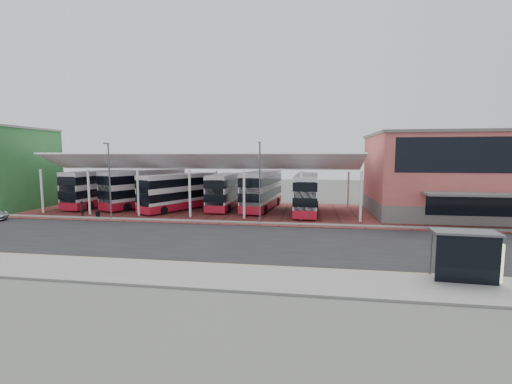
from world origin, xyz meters
TOP-DOWN VIEW (x-y plane):
  - ground at (0.00, 0.00)m, footprint 140.00×140.00m
  - road at (0.00, -1.00)m, footprint 120.00×14.00m
  - forecourt at (2.00, 13.00)m, footprint 72.00×16.00m
  - sidewalk at (0.00, -9.00)m, footprint 120.00×4.00m
  - north_kerb at (0.00, 6.20)m, footprint 120.00×0.80m
  - yellow_line_near at (0.00, -7.00)m, footprint 120.00×0.12m
  - yellow_line_far at (0.00, -6.70)m, footprint 120.00×0.12m
  - canopy at (-6.00, 13.94)m, footprint 37.00×11.63m
  - terminal at (23.00, 13.92)m, footprint 18.40×14.40m
  - shop_green at (-30.00, 10.97)m, footprint 6.40×10.20m
  - lamp_west at (-14.00, 6.27)m, footprint 0.16×0.90m
  - lamp_east at (2.00, 6.27)m, footprint 0.16×0.90m
  - bus_0 at (-20.74, 14.85)m, footprint 3.76×11.61m
  - bus_1 at (-14.34, 14.82)m, footprint 7.51×11.69m
  - bus_2 at (-9.06, 13.06)m, footprint 6.97×10.79m
  - bus_3 at (-3.60, 15.34)m, footprint 2.87×10.71m
  - bus_4 at (1.02, 15.35)m, footprint 3.94×11.73m
  - bus_5 at (6.54, 13.20)m, footprint 2.96×10.97m
  - pedestrian at (-18.03, 7.27)m, footprint 0.56×0.70m
  - suitcase at (-15.99, 6.93)m, footprint 0.35×0.25m
  - bus_shelter at (15.20, -8.01)m, footprint 3.38×1.70m

SIDE VIEW (x-z plane):
  - ground at x=0.00m, z-range 0.00..0.00m
  - road at x=0.00m, z-range 0.00..0.02m
  - yellow_line_near at x=0.00m, z-range 0.02..0.03m
  - yellow_line_far at x=0.00m, z-range 0.02..0.03m
  - forecourt at x=2.00m, z-range 0.00..0.06m
  - sidewalk at x=0.00m, z-range 0.00..0.14m
  - north_kerb at x=0.00m, z-range 0.00..0.14m
  - suitcase at x=-15.99m, z-range 0.06..0.66m
  - pedestrian at x=-18.03m, z-range 0.06..1.73m
  - bus_shelter at x=15.20m, z-range 0.47..3.11m
  - bus_3 at x=-3.60m, z-range 0.05..4.44m
  - bus_2 at x=-9.06m, z-range 0.05..4.49m
  - bus_5 at x=6.54m, z-range 0.05..4.54m
  - bus_0 at x=-20.74m, z-range 0.04..4.75m
  - bus_4 at x=1.02m, z-range 0.04..4.79m
  - bus_1 at x=-14.34m, z-range 0.04..4.86m
  - lamp_west at x=-14.00m, z-range 0.32..8.40m
  - lamp_east at x=2.00m, z-range 0.32..8.40m
  - terminal at x=23.00m, z-range 0.03..9.28m
  - shop_green at x=-30.00m, z-range 0.01..10.23m
  - canopy at x=-6.00m, z-range 2.26..9.33m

